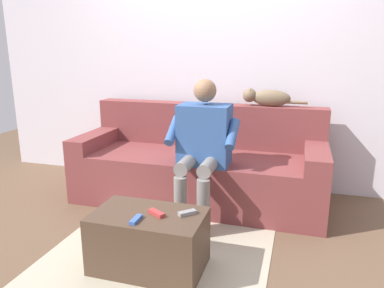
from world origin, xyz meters
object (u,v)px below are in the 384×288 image
(coffee_table, at_px, (149,241))
(couch, at_px, (199,167))
(remote_red, at_px, (156,213))
(cat_on_backrest, at_px, (266,97))
(remote_blue, at_px, (136,219))
(remote_gray, at_px, (187,213))
(person_solo_seated, at_px, (203,142))

(coffee_table, bearing_deg, couch, -90.00)
(coffee_table, relative_size, remote_red, 5.62)
(coffee_table, xyz_separation_m, cat_on_backrest, (-0.56, -1.50, 0.76))
(cat_on_backrest, xyz_separation_m, remote_red, (0.50, 1.50, -0.56))
(couch, relative_size, cat_on_backrest, 3.83)
(remote_blue, distance_m, remote_gray, 0.32)
(remote_red, relative_size, remote_gray, 1.11)
(person_solo_seated, distance_m, remote_blue, 0.98)
(cat_on_backrest, bearing_deg, remote_red, 71.45)
(couch, bearing_deg, person_solo_seated, 108.71)
(couch, bearing_deg, cat_on_backrest, -153.29)
(remote_red, bearing_deg, couch, 123.09)
(remote_red, bearing_deg, remote_blue, -96.10)
(remote_red, bearing_deg, coffee_table, -151.12)
(couch, xyz_separation_m, remote_blue, (0.03, 1.33, 0.08))
(person_solo_seated, bearing_deg, remote_blue, 79.93)
(coffee_table, height_order, remote_blue, remote_blue)
(remote_gray, bearing_deg, remote_red, 152.97)
(remote_blue, bearing_deg, cat_on_backrest, -19.80)
(cat_on_backrest, bearing_deg, remote_gray, 77.56)
(coffee_table, relative_size, cat_on_backrest, 1.20)
(remote_blue, relative_size, remote_gray, 1.05)
(cat_on_backrest, distance_m, remote_blue, 1.81)
(coffee_table, bearing_deg, remote_gray, -167.36)
(cat_on_backrest, relative_size, remote_gray, 5.19)
(cat_on_backrest, distance_m, remote_red, 1.68)
(couch, bearing_deg, coffee_table, 90.00)
(remote_red, bearing_deg, cat_on_backrest, 101.84)
(couch, xyz_separation_m, remote_red, (-0.06, 1.22, 0.08))
(cat_on_backrest, bearing_deg, couch, 26.71)
(remote_red, height_order, remote_blue, remote_red)
(couch, distance_m, coffee_table, 1.22)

